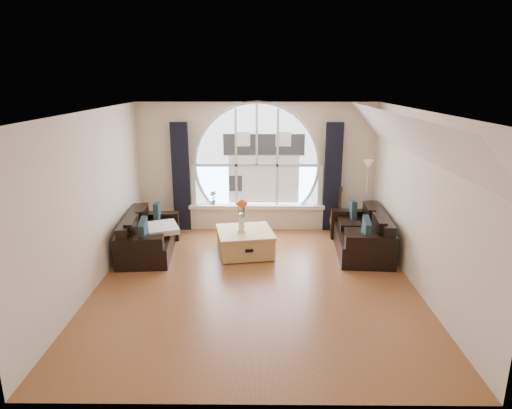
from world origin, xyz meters
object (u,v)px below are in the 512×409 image
(sofa_right, at_px, (361,232))
(guitar, at_px, (339,210))
(potted_plant, at_px, (213,198))
(floor_lamp, at_px, (366,199))
(vase_flowers, at_px, (241,211))
(coffee_chest, at_px, (245,241))
(sofa_left, at_px, (149,233))

(sofa_right, relative_size, guitar, 1.65)
(potted_plant, bearing_deg, floor_lamp, -7.57)
(vase_flowers, height_order, guitar, vase_flowers)
(sofa_right, bearing_deg, coffee_chest, -173.70)
(sofa_right, relative_size, coffee_chest, 1.76)
(coffee_chest, distance_m, guitar, 2.21)
(sofa_left, height_order, potted_plant, potted_plant)
(sofa_right, bearing_deg, guitar, 108.51)
(sofa_left, bearing_deg, coffee_chest, -4.71)
(vase_flowers, xyz_separation_m, potted_plant, (-0.66, 1.46, -0.14))
(vase_flowers, xyz_separation_m, floor_lamp, (2.50, 1.04, -0.04))
(floor_lamp, relative_size, potted_plant, 5.30)
(coffee_chest, xyz_separation_m, guitar, (1.91, 1.06, 0.29))
(guitar, xyz_separation_m, potted_plant, (-2.64, 0.35, 0.17))
(guitar, bearing_deg, sofa_right, -62.13)
(sofa_left, height_order, guitar, guitar)
(coffee_chest, relative_size, guitar, 0.94)
(sofa_right, height_order, guitar, guitar)
(floor_lamp, bearing_deg, potted_plant, 172.43)
(sofa_left, xyz_separation_m, vase_flowers, (1.72, -0.04, 0.44))
(vase_flowers, xyz_separation_m, guitar, (1.97, 1.11, -0.31))
(potted_plant, bearing_deg, guitar, -7.59)
(guitar, height_order, potted_plant, guitar)
(floor_lamp, bearing_deg, guitar, 172.54)
(vase_flowers, distance_m, potted_plant, 1.61)
(sofa_right, bearing_deg, sofa_left, -174.63)
(floor_lamp, bearing_deg, sofa_left, -166.68)
(sofa_right, height_order, vase_flowers, vase_flowers)
(sofa_left, relative_size, coffee_chest, 1.68)
(sofa_right, xyz_separation_m, coffee_chest, (-2.16, -0.08, -0.16))
(vase_flowers, bearing_deg, potted_plant, 114.40)
(guitar, bearing_deg, sofa_left, -150.47)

